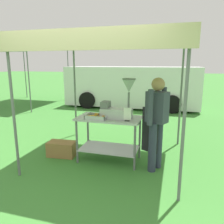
# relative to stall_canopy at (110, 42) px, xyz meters

# --- Properties ---
(ground_plane) EXTENTS (70.00, 70.00, 0.00)m
(ground_plane) POSITION_rel_stall_canopy_xyz_m (-0.17, 5.04, -2.20)
(ground_plane) COLOR #3D7F33
(stall_canopy) EXTENTS (2.77, 2.45, 2.28)m
(stall_canopy) POSITION_rel_stall_canopy_xyz_m (0.00, 0.00, 0.00)
(stall_canopy) COLOR slate
(stall_canopy) RESTS_ON ground
(donut_cart) EXTENTS (1.18, 0.65, 0.86)m
(donut_cart) POSITION_rel_stall_canopy_xyz_m (0.00, -0.10, -1.58)
(donut_cart) COLOR #B7B7BC
(donut_cart) RESTS_ON ground
(donut_tray) EXTENTS (0.39, 0.29, 0.07)m
(donut_tray) POSITION_rel_stall_canopy_xyz_m (-0.19, -0.24, -1.31)
(donut_tray) COLOR #B7B7BC
(donut_tray) RESTS_ON donut_cart
(donut_fryer) EXTENTS (0.62, 0.28, 0.73)m
(donut_fryer) POSITION_rel_stall_canopy_xyz_m (0.20, -0.12, -1.10)
(donut_fryer) COLOR #B7B7BC
(donut_fryer) RESTS_ON donut_cart
(menu_sign) EXTENTS (0.13, 0.05, 0.24)m
(menu_sign) POSITION_rel_stall_canopy_xyz_m (0.38, -0.27, -1.24)
(menu_sign) COLOR black
(menu_sign) RESTS_ON donut_cart
(vendor) EXTENTS (0.46, 0.52, 1.61)m
(vendor) POSITION_rel_stall_canopy_xyz_m (0.87, -0.22, -1.29)
(vendor) COLOR #2D3347
(vendor) RESTS_ON ground
(supply_crate) EXTENTS (0.58, 0.35, 0.29)m
(supply_crate) POSITION_rel_stall_canopy_xyz_m (-0.98, -0.17, -2.05)
(supply_crate) COLOR olive
(supply_crate) RESTS_ON ground
(van_white) EXTENTS (5.48, 2.14, 1.69)m
(van_white) POSITION_rel_stall_canopy_xyz_m (-0.64, 5.44, -1.32)
(van_white) COLOR white
(van_white) RESTS_ON ground
(neighbour_tent) EXTENTS (2.77, 3.39, 2.52)m
(neighbour_tent) POSITION_rel_stall_canopy_xyz_m (-5.38, 4.72, 0.25)
(neighbour_tent) COLOR slate
(neighbour_tent) RESTS_ON ground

